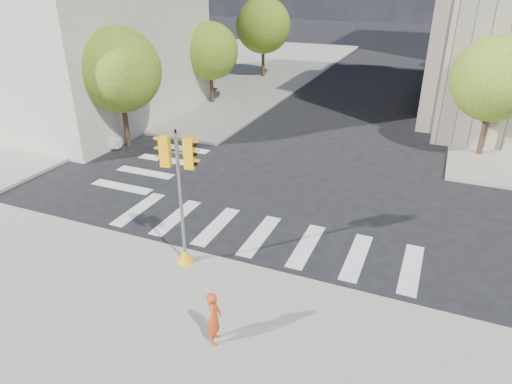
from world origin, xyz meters
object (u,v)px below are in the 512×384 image
(lamp_near, at_px, (504,56))
(planter_wall, at_px, (72,138))
(lamp_far, at_px, (493,30))
(photographer, at_px, (214,318))
(traffic_signal, at_px, (182,210))

(lamp_near, distance_m, planter_wall, 24.55)
(lamp_far, distance_m, planter_wall, 33.28)
(photographer, height_order, planter_wall, photographer)
(lamp_near, distance_m, traffic_signal, 21.18)
(traffic_signal, xyz_separation_m, photographer, (2.57, -2.83, -1.17))
(lamp_far, xyz_separation_m, traffic_signal, (-9.65, -32.69, -2.49))
(lamp_near, height_order, lamp_far, same)
(planter_wall, bearing_deg, lamp_near, 21.29)
(photographer, xyz_separation_m, planter_wall, (-14.46, 10.50, -0.51))
(traffic_signal, height_order, photographer, traffic_signal)
(lamp_near, bearing_deg, lamp_far, 90.00)
(lamp_far, bearing_deg, planter_wall, -130.72)
(photographer, distance_m, planter_wall, 17.88)
(traffic_signal, xyz_separation_m, planter_wall, (-11.89, 7.67, -1.69))
(lamp_far, relative_size, traffic_signal, 1.77)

